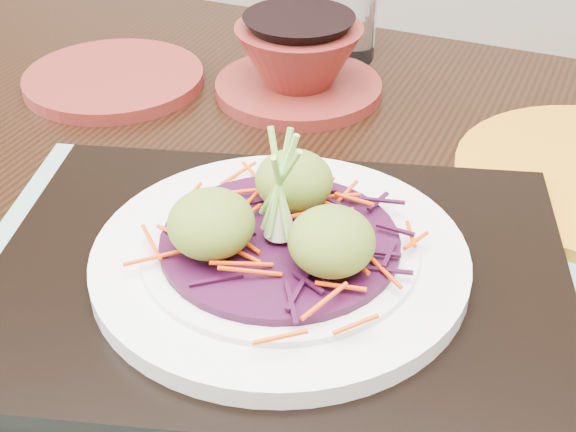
% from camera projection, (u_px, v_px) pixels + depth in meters
% --- Properties ---
extents(dining_table, '(1.43, 1.07, 0.81)m').
position_uv_depth(dining_table, '(260.00, 385.00, 0.58)').
color(dining_table, black).
rests_on(dining_table, ground).
extents(placemat, '(0.45, 0.37, 0.00)m').
position_uv_depth(placemat, '(280.00, 289.00, 0.50)').
color(placemat, gray).
rests_on(placemat, dining_table).
extents(serving_tray, '(0.39, 0.31, 0.02)m').
position_uv_depth(serving_tray, '(280.00, 277.00, 0.50)').
color(serving_tray, black).
rests_on(serving_tray, placemat).
extents(white_plate, '(0.23, 0.23, 0.02)m').
position_uv_depth(white_plate, '(280.00, 257.00, 0.49)').
color(white_plate, silver).
rests_on(white_plate, serving_tray).
extents(cabbage_bed, '(0.15, 0.15, 0.01)m').
position_uv_depth(cabbage_bed, '(280.00, 242.00, 0.48)').
color(cabbage_bed, '#370B28').
rests_on(cabbage_bed, white_plate).
extents(carrot_julienne, '(0.18, 0.18, 0.01)m').
position_uv_depth(carrot_julienne, '(280.00, 232.00, 0.48)').
color(carrot_julienne, '#E13B03').
rests_on(carrot_julienne, cabbage_bed).
extents(guacamole_scoops, '(0.13, 0.11, 0.04)m').
position_uv_depth(guacamole_scoops, '(280.00, 214.00, 0.47)').
color(guacamole_scoops, '#5C7021').
rests_on(guacamole_scoops, cabbage_bed).
extents(scallion_garnish, '(0.05, 0.05, 0.08)m').
position_uv_depth(scallion_garnish, '(280.00, 189.00, 0.46)').
color(scallion_garnish, '#82C14D').
rests_on(scallion_garnish, cabbage_bed).
extents(terracotta_side_plate, '(0.20, 0.20, 0.01)m').
position_uv_depth(terracotta_side_plate, '(114.00, 79.00, 0.75)').
color(terracotta_side_plate, maroon).
rests_on(terracotta_side_plate, dining_table).
extents(water_glass, '(0.08, 0.08, 0.10)m').
position_uv_depth(water_glass, '(340.00, 7.00, 0.78)').
color(water_glass, white).
rests_on(water_glass, dining_table).
extents(terracotta_bowl_set, '(0.18, 0.18, 0.06)m').
position_uv_depth(terracotta_bowl_set, '(299.00, 64.00, 0.72)').
color(terracotta_bowl_set, maroon).
rests_on(terracotta_bowl_set, dining_table).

